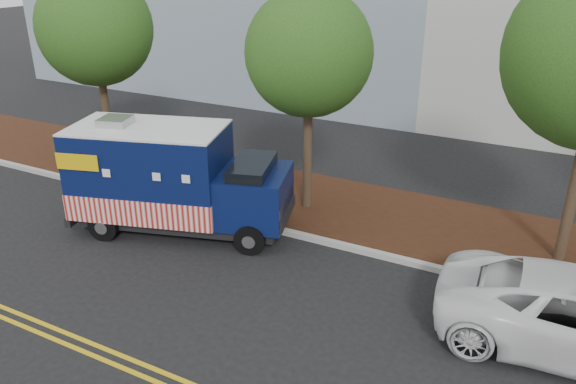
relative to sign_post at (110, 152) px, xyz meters
The scene contains 9 objects.
ground 5.51m from the sign_post, 18.82° to the right, with size 120.00×120.00×0.00m, color black.
curb 5.23m from the sign_post, ahead, with size 120.00×0.18×0.15m, color #9E9E99.
mulch_strip 5.51m from the sign_post, 19.11° to the left, with size 120.00×4.00×0.15m, color black.
centerline_near 8.10m from the sign_post, 50.54° to the right, with size 120.00×0.10×0.01m, color gold.
centerline_far 8.29m from the sign_post, 51.65° to the right, with size 120.00×0.10×0.01m, color gold.
tree_a 4.15m from the sign_post, 134.80° to the left, with size 3.75×3.75×6.63m.
tree_b 7.30m from the sign_post, 11.86° to the left, with size 3.44×3.44×6.33m.
sign_post is the anchor object (origin of this frame).
food_truck 3.85m from the sign_post, 21.96° to the right, with size 6.24×3.72×3.11m.
Camera 1 is at (7.74, -10.58, 7.19)m, focal length 35.00 mm.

